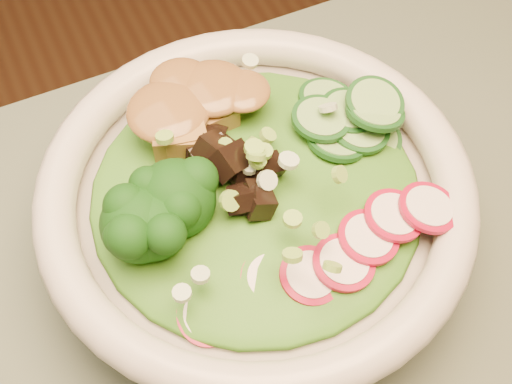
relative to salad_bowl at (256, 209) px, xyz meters
name	(u,v)px	position (x,y,z in m)	size (l,w,h in m)	color
salad_bowl	(256,209)	(0.00, 0.00, 0.00)	(0.30, 0.30, 0.08)	beige
lettuce_bed	(256,191)	(0.00, 0.00, 0.02)	(0.23, 0.23, 0.03)	#1C5512
broccoli_florets	(176,240)	(-0.07, -0.02, 0.04)	(0.09, 0.08, 0.05)	black
radish_slices	(338,256)	(0.03, -0.07, 0.03)	(0.12, 0.04, 0.02)	maroon
cucumber_slices	(334,124)	(0.07, 0.02, 0.04)	(0.08, 0.08, 0.04)	#8FCA70
mushroom_heap	(242,165)	(0.00, 0.01, 0.04)	(0.08, 0.08, 0.04)	black
tofu_cubes	(191,117)	(-0.02, 0.07, 0.04)	(0.10, 0.07, 0.04)	olive
peanut_sauce	(189,104)	(-0.02, 0.07, 0.05)	(0.08, 0.06, 0.02)	brown
scallion_garnish	(256,168)	(0.00, 0.00, 0.05)	(0.22, 0.22, 0.03)	#7CB13E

